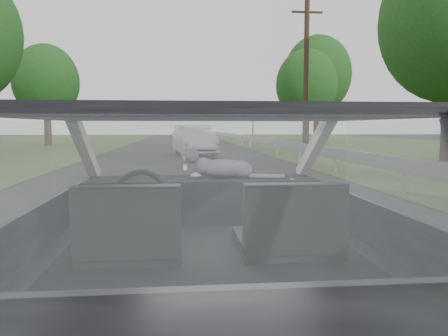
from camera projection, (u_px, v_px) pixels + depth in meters
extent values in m
cube|color=black|center=(208.00, 239.00, 2.49)|extent=(1.80, 4.00, 1.45)
cube|color=black|center=(202.00, 199.00, 3.10)|extent=(1.58, 0.45, 0.30)
cube|color=black|center=(130.00, 225.00, 2.15)|extent=(0.50, 0.72, 0.42)
cube|color=black|center=(289.00, 221.00, 2.23)|extent=(0.50, 0.72, 0.42)
torus|color=black|center=(141.00, 197.00, 2.76)|extent=(0.36, 0.36, 0.04)
ellipsoid|color=slate|center=(224.00, 167.00, 3.09)|extent=(0.53, 0.25, 0.23)
cube|color=#A3A3A3|center=(332.00, 153.00, 12.84)|extent=(0.05, 90.00, 0.32)
imported|color=silver|center=(194.00, 140.00, 20.28)|extent=(2.31, 4.56, 1.44)
cube|color=#0B5B20|center=(253.00, 130.00, 30.19)|extent=(0.16, 0.90, 2.25)
cylinder|color=#33291C|center=(306.00, 76.00, 22.17)|extent=(0.31, 0.31, 7.86)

